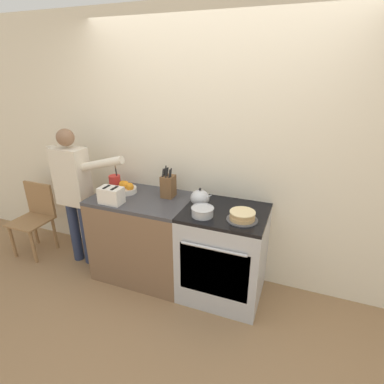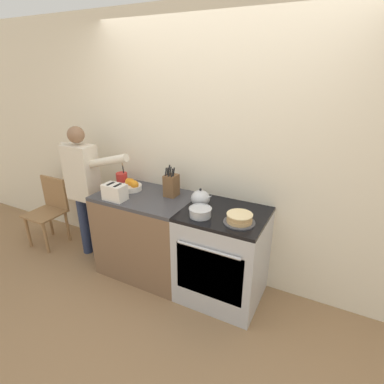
{
  "view_description": "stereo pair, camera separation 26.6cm",
  "coord_description": "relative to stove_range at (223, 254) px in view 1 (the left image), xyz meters",
  "views": [
    {
      "loc": [
        0.83,
        -2.01,
        2.06
      ],
      "look_at": [
        -0.06,
        0.29,
        1.04
      ],
      "focal_mm": 28.0,
      "sensor_mm": 36.0,
      "label": 1
    },
    {
      "loc": [
        1.07,
        -1.9,
        2.06
      ],
      "look_at": [
        -0.06,
        0.29,
        1.04
      ],
      "focal_mm": 28.0,
      "sensor_mm": 36.0,
      "label": 2
    }
  ],
  "objects": [
    {
      "name": "ground_plane",
      "position": [
        -0.24,
        -0.32,
        -0.45
      ],
      "size": [
        16.0,
        16.0,
        0.0
      ],
      "primitive_type": "plane",
      "color": "#93704C"
    },
    {
      "name": "dining_chair",
      "position": [
        -2.27,
        -0.05,
        0.03
      ],
      "size": [
        0.4,
        0.4,
        0.83
      ],
      "rotation": [
        0.0,
        0.0,
        0.45
      ],
      "color": "#997047",
      "rests_on": "ground_plane"
    },
    {
      "name": "counter_cabinet",
      "position": [
        -0.85,
        0.0,
        -0.0
      ],
      "size": [
        0.96,
        0.64,
        0.89
      ],
      "color": "brown",
      "rests_on": "ground_plane"
    },
    {
      "name": "fruit_bowl",
      "position": [
        -1.06,
        0.06,
        0.49
      ],
      "size": [
        0.21,
        0.21,
        0.12
      ],
      "color": "silver",
      "rests_on": "counter_cabinet"
    },
    {
      "name": "stove_range",
      "position": [
        0.0,
        0.0,
        0.0
      ],
      "size": [
        0.75,
        0.67,
        0.89
      ],
      "color": "#B7BABF",
      "rests_on": "ground_plane"
    },
    {
      "name": "wall_back",
      "position": [
        -0.24,
        0.34,
        0.85
      ],
      "size": [
        8.0,
        0.04,
        2.6
      ],
      "color": "silver",
      "rests_on": "ground_plane"
    },
    {
      "name": "tea_kettle",
      "position": [
        -0.25,
        0.04,
        0.52
      ],
      "size": [
        0.21,
        0.17,
        0.17
      ],
      "color": "#B7BABF",
      "rests_on": "stove_range"
    },
    {
      "name": "mixing_bowl",
      "position": [
        -0.16,
        -0.16,
        0.49
      ],
      "size": [
        0.2,
        0.2,
        0.08
      ],
      "color": "#B7BABF",
      "rests_on": "stove_range"
    },
    {
      "name": "knife_block",
      "position": [
        -0.61,
        0.12,
        0.56
      ],
      "size": [
        0.12,
        0.13,
        0.31
      ],
      "color": "brown",
      "rests_on": "counter_cabinet"
    },
    {
      "name": "toaster",
      "position": [
        -1.04,
        -0.22,
        0.52
      ],
      "size": [
        0.23,
        0.14,
        0.16
      ],
      "color": "silver",
      "rests_on": "counter_cabinet"
    },
    {
      "name": "layer_cake",
      "position": [
        0.18,
        -0.11,
        0.48
      ],
      "size": [
        0.26,
        0.26,
        0.08
      ],
      "color": "#4C4C51",
      "rests_on": "stove_range"
    },
    {
      "name": "utensil_crock",
      "position": [
        -1.23,
        0.12,
        0.52
      ],
      "size": [
        0.12,
        0.12,
        0.29
      ],
      "color": "red",
      "rests_on": "counter_cabinet"
    },
    {
      "name": "person_baker",
      "position": [
        -1.62,
        -0.06,
        0.46
      ],
      "size": [
        0.9,
        0.2,
        1.52
      ],
      "rotation": [
        0.0,
        0.0,
        0.07
      ],
      "color": "#283351",
      "rests_on": "ground_plane"
    }
  ]
}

